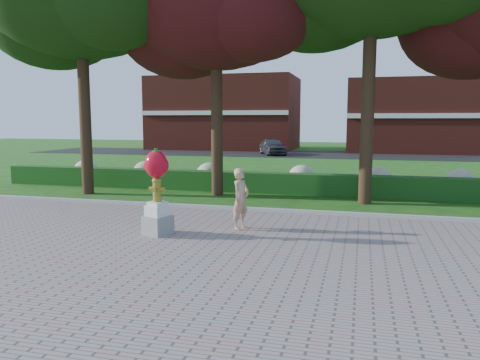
# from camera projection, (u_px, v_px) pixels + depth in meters

# --- Properties ---
(ground) EXTENTS (100.00, 100.00, 0.00)m
(ground) POSITION_uv_depth(u_px,v_px,m) (222.00, 235.00, 11.80)
(ground) COLOR #244812
(ground) RESTS_ON ground
(walkway) EXTENTS (40.00, 14.00, 0.04)m
(walkway) POSITION_uv_depth(u_px,v_px,m) (153.00, 289.00, 7.96)
(walkway) COLOR gray
(walkway) RESTS_ON ground
(curb) EXTENTS (40.00, 0.18, 0.15)m
(curb) POSITION_uv_depth(u_px,v_px,m) (249.00, 210.00, 14.67)
(curb) COLOR #ADADA5
(curb) RESTS_ON ground
(lawn_hedge) EXTENTS (24.00, 0.70, 0.80)m
(lawn_hedge) POSITION_uv_depth(u_px,v_px,m) (273.00, 183.00, 18.47)
(lawn_hedge) COLOR #123F14
(lawn_hedge) RESTS_ON ground
(hydrangea_row) EXTENTS (20.10, 1.10, 0.99)m
(hydrangea_row) POSITION_uv_depth(u_px,v_px,m) (291.00, 177.00, 19.26)
(hydrangea_row) COLOR tan
(hydrangea_row) RESTS_ON ground
(street) EXTENTS (50.00, 8.00, 0.02)m
(street) POSITION_uv_depth(u_px,v_px,m) (320.00, 155.00, 38.66)
(street) COLOR black
(street) RESTS_ON ground
(building_left) EXTENTS (14.00, 8.00, 7.00)m
(building_left) POSITION_uv_depth(u_px,v_px,m) (225.00, 113.00, 46.49)
(building_left) COLOR maroon
(building_left) RESTS_ON ground
(building_right) EXTENTS (12.00, 8.00, 6.40)m
(building_right) POSITION_uv_depth(u_px,v_px,m) (417.00, 116.00, 41.99)
(building_right) COLOR maroon
(building_right) RESTS_ON ground
(hydrant_sculpture) EXTENTS (0.76, 0.76, 2.15)m
(hydrant_sculpture) POSITION_uv_depth(u_px,v_px,m) (157.00, 189.00, 11.55)
(hydrant_sculpture) COLOR gray
(hydrant_sculpture) RESTS_ON walkway
(woman) EXTENTS (0.55, 0.68, 1.60)m
(woman) POSITION_uv_depth(u_px,v_px,m) (241.00, 199.00, 12.16)
(woman) COLOR tan
(woman) RESTS_ON walkway
(parked_car) EXTENTS (3.14, 4.39, 1.39)m
(parked_car) POSITION_uv_depth(u_px,v_px,m) (273.00, 146.00, 38.52)
(parked_car) COLOR #3D4044
(parked_car) RESTS_ON street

